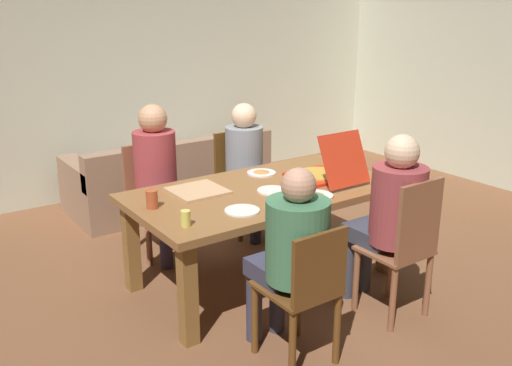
% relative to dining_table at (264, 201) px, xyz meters
% --- Properties ---
extents(ground_plane, '(20.00, 20.00, 0.00)m').
position_rel_dining_table_xyz_m(ground_plane, '(0.00, 0.00, -0.64)').
color(ground_plane, brown).
extents(back_wall, '(7.16, 0.12, 2.92)m').
position_rel_dining_table_xyz_m(back_wall, '(0.00, 2.70, 0.83)').
color(back_wall, beige).
rests_on(back_wall, ground).
extents(side_wall_right, '(0.12, 4.60, 2.92)m').
position_rel_dining_table_xyz_m(side_wall_right, '(3.58, 0.81, 0.83)').
color(side_wall_right, beige).
rests_on(side_wall_right, ground).
extents(dining_table, '(1.95, 1.06, 0.73)m').
position_rel_dining_table_xyz_m(dining_table, '(0.00, 0.00, 0.00)').
color(dining_table, brown).
rests_on(dining_table, ground).
extents(chair_0, '(0.40, 0.39, 0.98)m').
position_rel_dining_table_xyz_m(chair_0, '(0.42, -0.98, -0.11)').
color(chair_0, brown).
rests_on(chair_0, ground).
extents(person_0, '(0.35, 0.56, 1.25)m').
position_rel_dining_table_xyz_m(person_0, '(0.42, -0.84, 0.10)').
color(person_0, '#383A47').
rests_on(person_0, ground).
extents(chair_1, '(0.39, 0.42, 0.87)m').
position_rel_dining_table_xyz_m(chair_1, '(-0.43, -1.00, -0.16)').
color(chair_1, brown).
rests_on(chair_1, ground).
extents(person_1, '(0.36, 0.52, 1.18)m').
position_rel_dining_table_xyz_m(person_1, '(-0.43, -0.87, 0.07)').
color(person_1, '#36374C').
rests_on(person_1, ground).
extents(chair_2, '(0.39, 0.43, 0.91)m').
position_rel_dining_table_xyz_m(chair_2, '(0.42, 0.97, -0.14)').
color(chair_2, '#5C3914').
rests_on(chair_2, ground).
extents(person_2, '(0.34, 0.51, 1.19)m').
position_rel_dining_table_xyz_m(person_2, '(0.42, 0.84, 0.07)').
color(person_2, '#2B3249').
rests_on(person_2, ground).
extents(chair_3, '(0.41, 0.42, 0.91)m').
position_rel_dining_table_xyz_m(chair_3, '(-0.43, 0.99, -0.16)').
color(chair_3, brown).
rests_on(chair_3, ground).
extents(person_3, '(0.34, 0.52, 1.26)m').
position_rel_dining_table_xyz_m(person_3, '(-0.43, 0.86, 0.11)').
color(person_3, '#39324D').
rests_on(person_3, ground).
extents(pizza_box_0, '(0.37, 0.37, 0.02)m').
position_rel_dining_table_xyz_m(pizza_box_0, '(-0.44, 0.21, 0.11)').
color(pizza_box_0, tan).
rests_on(pizza_box_0, dining_table).
extents(pizza_box_1, '(0.40, 0.56, 0.39)m').
position_rel_dining_table_xyz_m(pizza_box_1, '(0.51, -0.07, 0.15)').
color(pizza_box_1, red).
rests_on(pizza_box_1, dining_table).
extents(plate_0, '(0.23, 0.23, 0.03)m').
position_rel_dining_table_xyz_m(plate_0, '(0.21, 0.32, 0.11)').
color(plate_0, white).
rests_on(plate_0, dining_table).
extents(plate_1, '(0.23, 0.23, 0.01)m').
position_rel_dining_table_xyz_m(plate_1, '(-0.39, -0.30, 0.10)').
color(plate_1, white).
rests_on(plate_1, dining_table).
extents(plate_2, '(0.22, 0.22, 0.01)m').
position_rel_dining_table_xyz_m(plate_2, '(0.01, -0.08, 0.10)').
color(plate_2, white).
rests_on(plate_2, dining_table).
extents(plate_3, '(0.24, 0.24, 0.03)m').
position_rel_dining_table_xyz_m(plate_3, '(0.20, -0.35, 0.11)').
color(plate_3, white).
rests_on(plate_3, dining_table).
extents(drinking_glass_0, '(0.06, 0.06, 0.10)m').
position_rel_dining_table_xyz_m(drinking_glass_0, '(-0.81, -0.31, 0.15)').
color(drinking_glass_0, '#DACE5A').
rests_on(drinking_glass_0, dining_table).
extents(drinking_glass_1, '(0.08, 0.08, 0.12)m').
position_rel_dining_table_xyz_m(drinking_glass_1, '(-0.84, 0.09, 0.16)').
color(drinking_glass_1, '#B34C2A').
rests_on(drinking_glass_1, dining_table).
extents(drinking_glass_2, '(0.08, 0.08, 0.11)m').
position_rel_dining_table_xyz_m(drinking_glass_2, '(0.78, -0.43, 0.15)').
color(drinking_glass_2, '#E1C162').
rests_on(drinking_glass_2, dining_table).
extents(drinking_glass_3, '(0.08, 0.08, 0.13)m').
position_rel_dining_table_xyz_m(drinking_glass_3, '(-0.05, -0.34, 0.16)').
color(drinking_glass_3, '#E7C460').
rests_on(drinking_glass_3, dining_table).
extents(couch, '(2.01, 0.91, 0.74)m').
position_rel_dining_table_xyz_m(couch, '(0.19, 1.93, -0.37)').
color(couch, '#947158').
rests_on(couch, ground).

